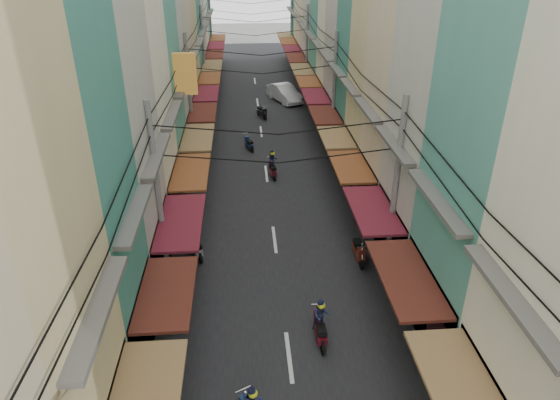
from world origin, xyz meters
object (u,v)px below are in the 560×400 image
bicycle (501,365)px  traffic_sign (438,290)px  white_car (285,101)px  market_umbrella (462,328)px

bicycle → traffic_sign: bearing=46.9°
white_car → market_umbrella: bearing=-106.4°
white_car → market_umbrella: (2.98, -33.53, 2.17)m
market_umbrella → traffic_sign: size_ratio=0.77×
white_car → bicycle: white_car is taller
bicycle → traffic_sign: traffic_sign is taller
bicycle → traffic_sign: size_ratio=0.53×
market_umbrella → traffic_sign: bearing=95.5°
white_car → bicycle: 33.52m
traffic_sign → bicycle: bearing=-33.4°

